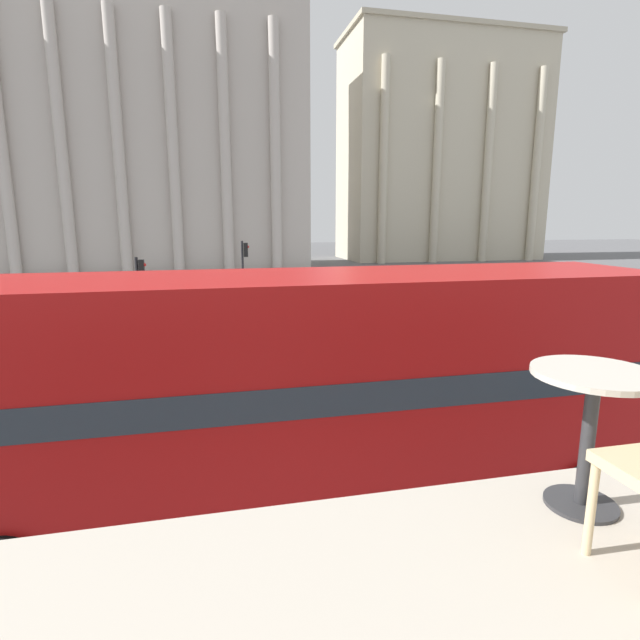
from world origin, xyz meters
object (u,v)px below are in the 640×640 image
at_px(car_navy, 458,330).
at_px(pedestrian_red, 382,288).
at_px(plaza_building_left, 128,132).
at_px(plaza_building_right, 440,152).
at_px(traffic_light_near, 171,314).
at_px(double_decker_bus, 312,385).
at_px(traffic_light_mid, 140,286).
at_px(pedestrian_white, 411,301).
at_px(cafe_dining_table, 591,408).
at_px(traffic_light_far, 244,266).

height_order(car_navy, pedestrian_red, pedestrian_red).
xyz_separation_m(plaza_building_left, plaza_building_right, (34.47, 6.37, 0.05)).
bearing_deg(car_navy, traffic_light_near, 152.81).
bearing_deg(double_decker_bus, pedestrian_red, 61.63).
relative_size(traffic_light_near, traffic_light_mid, 1.00).
relative_size(double_decker_bus, plaza_building_left, 0.34).
height_order(traffic_light_mid, pedestrian_white, traffic_light_mid).
bearing_deg(cafe_dining_table, plaza_building_left, 99.64).
bearing_deg(traffic_light_mid, traffic_light_near, -76.06).
bearing_deg(cafe_dining_table, traffic_light_mid, 103.50).
bearing_deg(car_navy, plaza_building_left, 73.00).
relative_size(cafe_dining_table, traffic_light_far, 0.20).
bearing_deg(pedestrian_white, plaza_building_right, -81.01).
relative_size(plaza_building_left, car_navy, 7.76).
bearing_deg(traffic_light_near, cafe_dining_table, -76.73).
bearing_deg(double_decker_bus, traffic_light_far, 83.47).
distance_m(traffic_light_mid, traffic_light_far, 6.94).
relative_size(cafe_dining_table, pedestrian_white, 0.42).
distance_m(double_decker_bus, pedestrian_white, 16.13).
bearing_deg(plaza_building_right, car_navy, -114.55).
bearing_deg(car_navy, pedestrian_white, 46.95).
xyz_separation_m(car_navy, pedestrian_white, (0.16, 4.87, 0.31)).
xyz_separation_m(plaza_building_left, traffic_light_mid, (4.01, -31.14, -10.45)).
distance_m(traffic_light_mid, car_navy, 12.30).
height_order(car_navy, pedestrian_white, pedestrian_white).
xyz_separation_m(cafe_dining_table, pedestrian_white, (7.40, 19.48, -2.83)).
distance_m(cafe_dining_table, car_navy, 16.61).
xyz_separation_m(cafe_dining_table, traffic_light_far, (0.02, 23.66, -1.43)).
xyz_separation_m(plaza_building_right, car_navy, (-18.83, -41.22, -12.00)).
distance_m(plaza_building_left, car_navy, 40.02).
bearing_deg(plaza_building_left, pedestrian_red, -57.36).
relative_size(double_decker_bus, plaza_building_right, 0.44).
bearing_deg(traffic_light_far, car_navy, -51.43).
xyz_separation_m(plaza_building_right, traffic_light_near, (-28.92, -43.73, -10.50)).
relative_size(traffic_light_far, pedestrian_red, 2.20).
bearing_deg(pedestrian_white, car_navy, 124.30).
bearing_deg(plaza_building_right, plaza_building_left, -169.54).
distance_m(plaza_building_right, car_navy, 46.88).
distance_m(traffic_light_far, car_navy, 11.70).
relative_size(cafe_dining_table, plaza_building_left, 0.02).
bearing_deg(car_navy, cafe_dining_table, -157.52).
distance_m(cafe_dining_table, pedestrian_white, 21.03).
relative_size(plaza_building_left, pedestrian_white, 18.69).
height_order(double_decker_bus, traffic_light_near, double_decker_bus).
relative_size(plaza_building_right, traffic_light_near, 7.61).
relative_size(double_decker_bus, pedestrian_white, 6.39).
bearing_deg(cafe_dining_table, traffic_light_far, 89.95).
bearing_deg(double_decker_bus, cafe_dining_table, -92.32).
xyz_separation_m(traffic_light_mid, car_navy, (11.64, -3.71, -1.50)).
xyz_separation_m(plaza_building_right, pedestrian_red, (-18.37, -31.50, -11.74)).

